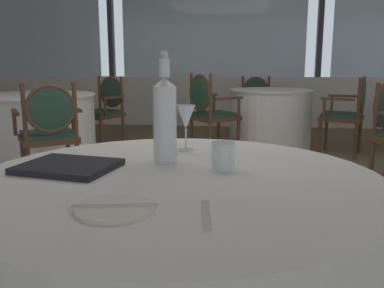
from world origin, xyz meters
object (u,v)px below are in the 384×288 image
(wine_glass, at_px, (186,118))
(side_plate, at_px, (115,208))
(menu_book, at_px, (68,166))
(dining_chair_0_0, at_px, (349,109))
(water_tumbler, at_px, (223,156))
(dining_chair_1_2, at_px, (105,106))
(dining_chair_1_1, at_px, (49,128))
(water_bottle, at_px, (165,117))
(dining_chair_0_1, at_px, (257,101))
(dining_chair_0_2, at_px, (209,108))

(wine_glass, bearing_deg, side_plate, -97.01)
(wine_glass, distance_m, menu_book, 0.48)
(wine_glass, bearing_deg, dining_chair_0_0, 66.18)
(water_tumbler, bearing_deg, dining_chair_1_2, 112.99)
(dining_chair_1_1, xyz_separation_m, dining_chair_1_2, (-0.13, 1.90, -0.01))
(wine_glass, relative_size, dining_chair_1_1, 0.19)
(side_plate, xyz_separation_m, dining_chair_1_2, (-1.43, 4.33, -0.23))
(water_bottle, relative_size, dining_chair_1_1, 0.40)
(side_plate, relative_size, dining_chair_0_1, 0.21)
(wine_glass, xyz_separation_m, water_tumbler, (0.15, -0.27, -0.08))
(dining_chair_0_0, bearing_deg, dining_chair_1_2, 18.22)
(dining_chair_0_1, bearing_deg, water_bottle, -14.20)
(dining_chair_0_1, bearing_deg, water_tumbler, -11.83)
(menu_book, xyz_separation_m, dining_chair_0_2, (0.21, 3.55, -0.19))
(dining_chair_0_0, xyz_separation_m, dining_chair_0_2, (-1.65, -0.23, 0.02))
(menu_book, distance_m, dining_chair_0_2, 3.56)
(menu_book, height_order, dining_chair_1_2, dining_chair_1_2)
(dining_chair_0_0, relative_size, dining_chair_0_2, 0.95)
(dining_chair_0_1, bearing_deg, dining_chair_1_2, -69.28)
(side_plate, bearing_deg, dining_chair_0_1, 83.82)
(dining_chair_1_1, bearing_deg, dining_chair_1_2, -30.01)
(water_tumbler, xyz_separation_m, dining_chair_0_1, (0.35, 5.02, -0.28))
(menu_book, height_order, dining_chair_0_1, dining_chair_0_1)
(side_plate, distance_m, dining_chair_1_2, 4.56)
(dining_chair_0_2, bearing_deg, dining_chair_0_0, -29.92)
(dining_chair_0_0, distance_m, dining_chair_1_2, 3.04)
(dining_chair_0_1, relative_size, dining_chair_0_2, 0.91)
(menu_book, relative_size, dining_chair_0_1, 0.32)
(wine_glass, distance_m, dining_chair_0_2, 3.23)
(dining_chair_0_0, bearing_deg, side_plate, 90.90)
(wine_glass, relative_size, dining_chair_0_1, 0.20)
(dining_chair_0_0, bearing_deg, water_tumbler, 91.96)
(wine_glass, height_order, dining_chair_1_2, wine_glass)
(side_plate, relative_size, water_bottle, 0.50)
(water_bottle, distance_m, wine_glass, 0.20)
(side_plate, distance_m, water_tumbler, 0.47)
(dining_chair_0_0, relative_size, dining_chair_1_2, 1.01)
(water_tumbler, height_order, menu_book, water_tumbler)
(water_tumbler, bearing_deg, wine_glass, 119.65)
(water_bottle, relative_size, dining_chair_0_1, 0.42)
(water_tumbler, bearing_deg, dining_chair_1_1, 127.17)
(side_plate, relative_size, dining_chair_1_2, 0.20)
(water_bottle, xyz_separation_m, dining_chair_0_0, (1.57, 3.64, -0.36))
(menu_book, distance_m, dining_chair_0_1, 5.16)
(menu_book, bearing_deg, dining_chair_0_1, 91.72)
(dining_chair_0_0, distance_m, dining_chair_0_2, 1.66)
(side_plate, height_order, menu_book, menu_book)
(wine_glass, relative_size, water_tumbler, 2.02)
(water_bottle, distance_m, menu_book, 0.35)
(water_bottle, height_order, dining_chair_0_1, water_bottle)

